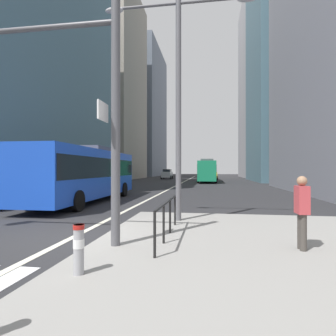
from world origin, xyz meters
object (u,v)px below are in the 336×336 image
Objects in this scene: city_bus_blue_oncoming at (87,171)px; car_receding_near at (212,174)px; car_oncoming_mid at (167,174)px; traffic_signal_gantry at (27,84)px; pedestrian_waiting at (302,209)px; sedan_white_oncoming at (3,188)px; bollard_left at (79,247)px; street_lamp_post at (178,77)px; city_bus_red_receding at (207,170)px; car_receding_far at (207,174)px.

city_bus_blue_oncoming reaches higher than car_receding_near.
car_oncoming_mid is 9.44m from car_receding_near.
pedestrian_waiting is at bearing 2.56° from traffic_signal_gantry.
car_oncoming_mid is (2.39, 41.29, -0.00)m from sedan_white_oncoming.
city_bus_blue_oncoming reaches higher than bollard_left.
bollard_left is (-2.76, -46.68, -0.36)m from car_receding_near.
street_lamp_post is at bearing -92.21° from car_receding_near.
bollard_left is (5.07, -11.09, -1.20)m from city_bus_blue_oncoming.
traffic_signal_gantry is 8.00× the size of bollard_left.
city_bus_red_receding is at bearing -56.91° from car_oncoming_mid.
city_bus_red_receding reaches higher than bollard_left.
street_lamp_post reaches higher than car_oncoming_mid.
city_bus_red_receding is 2.70× the size of car_receding_near.
city_bus_red_receding is at bearing 70.05° from sedan_white_oncoming.
sedan_white_oncoming is 0.98× the size of car_receding_far.
sedan_white_oncoming is 1.03× the size of car_receding_near.
sedan_white_oncoming and car_receding_near have the same top height.
city_bus_blue_oncoming reaches higher than sedan_white_oncoming.
traffic_signal_gantry reaches higher than city_bus_blue_oncoming.
car_receding_far is (6.89, 37.48, -0.85)m from city_bus_blue_oncoming.
car_oncoming_mid and car_receding_near have the same top height.
street_lamp_post is (6.22, -5.82, 3.45)m from city_bus_blue_oncoming.
city_bus_blue_oncoming is 1.63× the size of traffic_signal_gantry.
pedestrian_waiting is (4.35, 2.13, 0.45)m from bollard_left.
city_bus_red_receding is at bearing 87.04° from bollard_left.
city_bus_blue_oncoming is at bearing -100.41° from car_receding_far.
city_bus_blue_oncoming is 2.66× the size of car_receding_near.
car_oncoming_mid is 45.32m from street_lamp_post.
sedan_white_oncoming reaches higher than pedestrian_waiting.
sedan_white_oncoming and car_oncoming_mid have the same top height.
sedan_white_oncoming is 2.59× the size of pedestrian_waiting.
traffic_signal_gantry is 5.03m from street_lamp_post.
pedestrian_waiting is at bearing -86.08° from city_bus_red_receding.
street_lamp_post reaches higher than traffic_signal_gantry.
street_lamp_post is at bearing 77.60° from bollard_left.
traffic_signal_gantry is 4.13× the size of pedestrian_waiting.
bollard_left is at bearing -65.44° from city_bus_blue_oncoming.
car_receding_far is 0.55× the size of street_lamp_post.
car_receding_far is 47.03m from traffic_signal_gantry.
car_oncoming_mid is 4.94× the size of bollard_left.
city_bus_red_receding reaches higher than pedestrian_waiting.
city_bus_blue_oncoming is at bearing 136.42° from pedestrian_waiting.
traffic_signal_gantry reaches higher than car_oncoming_mid.
sedan_white_oncoming is at bearing -109.95° from city_bus_red_receding.
city_bus_blue_oncoming reaches higher than pedestrian_waiting.
car_receding_near reaches higher than pedestrian_waiting.
city_bus_blue_oncoming is at bearing 114.56° from bollard_left.
city_bus_blue_oncoming is 4.43m from sedan_white_oncoming.
car_oncoming_mid is 8.08m from car_receding_far.
car_receding_near is 41.67m from street_lamp_post.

